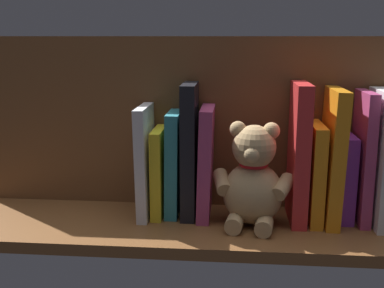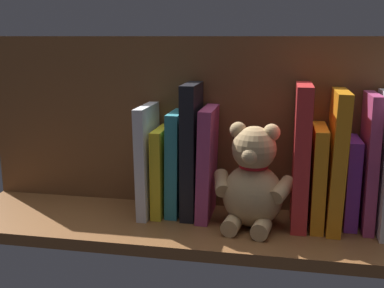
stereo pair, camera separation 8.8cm
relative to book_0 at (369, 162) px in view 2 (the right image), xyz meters
The scene contains 13 objects.
ground_plane 35.07cm from the book_0, ahead, with size 92.41×24.73×2.20cm, color brown.
shelf_back_panel 33.16cm from the book_0, 11.57° to the right, with size 92.41×1.50×34.89cm, color brown.
book_0 is the anchor object (origin of this frame).
book_1 5.07cm from the book_0, 14.75° to the right, with size 2.39×9.40×16.65cm, color purple.
book_2 5.90cm from the book_0, ahead, with size 2.52×12.67×25.52cm, color orange.
book_3 9.41cm from the book_0, ahead, with size 2.38×11.97×18.88cm, color orange.
book_4 12.13cm from the book_0, ahead, with size 2.82×12.28×26.54cm, color red.
teddy_bear 21.29cm from the book_0, ahead, with size 15.77×13.59×19.61cm.
book_5 29.76cm from the book_0, ahead, with size 2.45×11.42×21.69cm, color #B23F72.
book_6 32.91cm from the book_0, ahead, with size 2.74×10.55×26.17cm, color black.
book_7 36.20cm from the book_0, ahead, with size 2.47×9.70×20.55cm, color teal.
book_8 39.18cm from the book_0, ahead, with size 2.05×10.68×17.30cm, color yellow.
book_9 41.65cm from the book_0, ahead, with size 1.99×11.94×21.79cm, color silver.
Camera 2 is at (-16.28, 84.07, 34.93)cm, focal length 44.15 mm.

